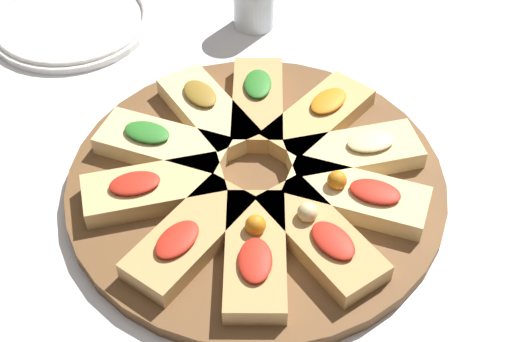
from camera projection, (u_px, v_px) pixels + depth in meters
The scene contains 14 objects.
ground_plane at pixel (256, 188), 0.84m from camera, with size 3.00×3.00×0.00m, color white.
serving_board at pixel (256, 183), 0.83m from camera, with size 0.44×0.44×0.02m, color brown.
focaccia_slice_0 at pixel (205, 112), 0.89m from camera, with size 0.16×0.07×0.03m.
focaccia_slice_1 at pixel (162, 145), 0.85m from camera, with size 0.16×0.15×0.03m.
focaccia_slice_2 at pixel (153, 189), 0.80m from camera, with size 0.11×0.17×0.03m.
focaccia_slice_3 at pixel (190, 237), 0.75m from camera, with size 0.12×0.17×0.03m.
focaccia_slice_4 at pixel (255, 253), 0.74m from camera, with size 0.17×0.13×0.04m.
focaccia_slice_5 at pixel (320, 237), 0.75m from camera, with size 0.16×0.07×0.04m.
focaccia_slice_6 at pixel (357, 196), 0.79m from camera, with size 0.16×0.15×0.04m.
focaccia_slice_7 at pixel (355, 153), 0.84m from camera, with size 0.11×0.17×0.03m.
focaccia_slice_8 at pixel (319, 117), 0.88m from camera, with size 0.11×0.17×0.03m.
focaccia_slice_9 at pixel (258, 102), 0.90m from camera, with size 0.17×0.14×0.03m.
plate_left at pixel (71, 21), 1.06m from camera, with size 0.24×0.24×0.02m.
water_glass at pixel (254, 0), 1.04m from camera, with size 0.06×0.06×0.08m, color silver.
Camera 1 is at (0.48, -0.29, 0.62)m, focal length 50.00 mm.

